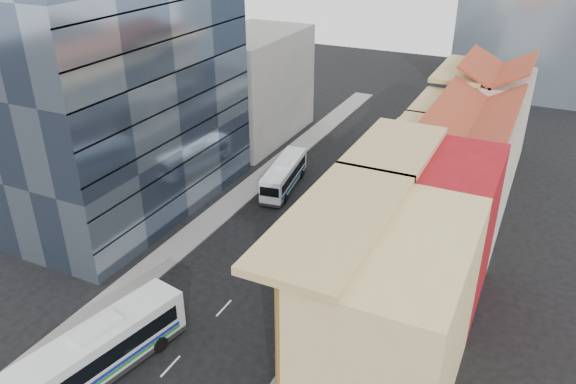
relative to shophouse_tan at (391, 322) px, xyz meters
The scene contains 13 objects.
ground 16.03m from the shophouse_tan, 160.35° to the right, with size 200.00×200.00×0.00m, color black.
sidewalk_right 18.82m from the shophouse_tan, 107.93° to the left, with size 3.00×90.00×0.15m, color slate.
sidewalk_left 28.82m from the shophouse_tan, 142.93° to the left, with size 3.00×90.00×0.15m, color slate.
shophouse_tan is the anchor object (origin of this frame).
shophouse_red 12.00m from the shophouse_tan, 90.00° to the left, with size 8.00×10.00×12.00m, color maroon.
shophouse_cream_near 21.52m from the shophouse_tan, 90.00° to the left, with size 8.00×9.00×10.00m, color beige.
shophouse_cream_mid 30.52m from the shophouse_tan, 90.00° to the left, with size 8.00×9.00×10.00m, color beige.
shophouse_cream_far 41.00m from the shophouse_tan, 90.00° to the left, with size 8.00×12.00×11.00m, color beige.
office_tower 35.19m from the shophouse_tan, 155.70° to the left, with size 12.00×26.00×30.00m, color #3C495F.
office_block_far 47.64m from the shophouse_tan, 129.04° to the left, with size 10.00×18.00×14.00m, color gray.
bus_left_near 19.25m from the shophouse_tan, 159.90° to the right, with size 2.98×12.72×4.08m, color silver, non-canonical shape.
bus_left_far 31.14m from the shophouse_tan, 128.23° to the left, with size 2.42×10.35×3.32m, color white, non-canonical shape.
bus_right 19.20m from the shophouse_tan, 116.96° to the left, with size 2.75×11.75×3.77m, color white, non-canonical shape.
Camera 1 is at (19.96, -21.65, 28.31)m, focal length 35.00 mm.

